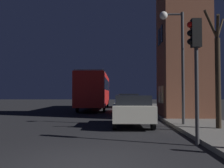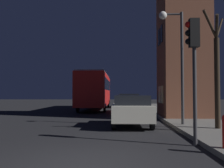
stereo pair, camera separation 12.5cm
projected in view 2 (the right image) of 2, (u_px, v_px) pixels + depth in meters
name	position (u px, v px, depth m)	size (l,w,h in m)	color
ground_plane	(79.00, 167.00, 5.53)	(120.00, 120.00, 0.00)	black
brick_building	(182.00, 39.00, 16.26)	(3.07, 3.76, 9.98)	brown
streetlamp	(175.00, 47.00, 11.92)	(1.16, 0.39, 5.41)	#38383A
traffic_light	(193.00, 54.00, 7.80)	(0.43, 0.24, 3.97)	#38383A
bare_tree	(217.00, 72.00, 10.47)	(1.41, 1.60, 4.84)	#2D2319
bus	(95.00, 89.00, 25.13)	(2.51, 11.45, 3.53)	red
car_near_lane	(131.00, 110.00, 12.32)	(1.88, 3.91, 1.53)	beige
car_mid_lane	(128.00, 103.00, 21.20)	(1.81, 4.24, 1.59)	black
car_far_lane	(123.00, 101.00, 28.96)	(1.76, 4.00, 1.45)	navy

